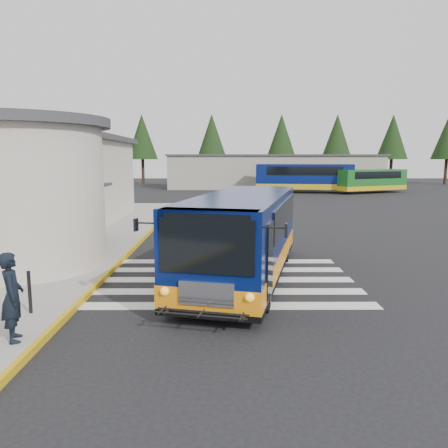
{
  "coord_description": "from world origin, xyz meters",
  "views": [
    {
      "loc": [
        -0.45,
        -13.71,
        3.65
      ],
      "look_at": [
        -0.41,
        -0.5,
        1.68
      ],
      "focal_mm": 35.0,
      "sensor_mm": 36.0,
      "label": 1
    }
  ],
  "objects_px": {
    "far_bus_b": "(370,180)",
    "far_bus_a": "(304,177)",
    "bollard": "(30,292)",
    "transit_bus": "(243,239)",
    "pedestrian_a": "(12,297)"
  },
  "relations": [
    {
      "from": "far_bus_b",
      "to": "far_bus_a",
      "type": "bearing_deg",
      "value": 60.48
    },
    {
      "from": "bollard",
      "to": "far_bus_a",
      "type": "relative_size",
      "value": 0.09
    },
    {
      "from": "far_bus_a",
      "to": "bollard",
      "type": "bearing_deg",
      "value": 169.11
    },
    {
      "from": "far_bus_a",
      "to": "transit_bus",
      "type": "bearing_deg",
      "value": 174.92
    },
    {
      "from": "far_bus_b",
      "to": "transit_bus",
      "type": "bearing_deg",
      "value": 130.11
    },
    {
      "from": "transit_bus",
      "to": "far_bus_b",
      "type": "relative_size",
      "value": 1.1
    },
    {
      "from": "transit_bus",
      "to": "far_bus_b",
      "type": "xyz_separation_m",
      "value": [
        15.4,
        34.3,
        0.18
      ]
    },
    {
      "from": "pedestrian_a",
      "to": "bollard",
      "type": "height_order",
      "value": "pedestrian_a"
    },
    {
      "from": "pedestrian_a",
      "to": "bollard",
      "type": "xyz_separation_m",
      "value": [
        -0.36,
        1.53,
        -0.38
      ]
    },
    {
      "from": "pedestrian_a",
      "to": "transit_bus",
      "type": "bearing_deg",
      "value": -65.6
    },
    {
      "from": "transit_bus",
      "to": "pedestrian_a",
      "type": "xyz_separation_m",
      "value": [
        -4.68,
        -4.99,
        -0.21
      ]
    },
    {
      "from": "transit_bus",
      "to": "bollard",
      "type": "xyz_separation_m",
      "value": [
        -5.04,
        -3.47,
        -0.59
      ]
    },
    {
      "from": "bollard",
      "to": "far_bus_a",
      "type": "distance_m",
      "value": 40.51
    },
    {
      "from": "pedestrian_a",
      "to": "far_bus_a",
      "type": "xyz_separation_m",
      "value": [
        12.95,
        39.77,
        0.71
      ]
    },
    {
      "from": "pedestrian_a",
      "to": "far_bus_b",
      "type": "distance_m",
      "value": 44.13
    }
  ]
}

